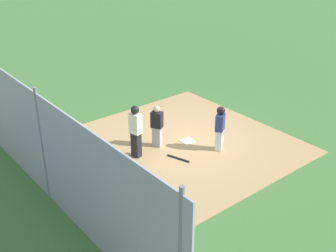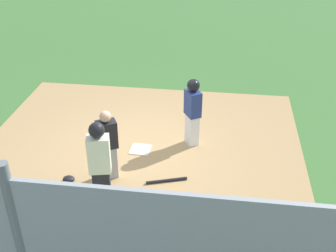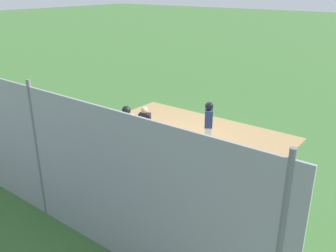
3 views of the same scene
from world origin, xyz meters
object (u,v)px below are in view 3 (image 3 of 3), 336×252
Objects in this scene: catcher at (145,128)px; baseball_bat at (173,158)px; runner at (209,122)px; umpire at (127,133)px; catcher_mask at (123,145)px; home_plate at (174,142)px.

catcher is 1.81× the size of baseball_bat.
catcher is 2.14m from runner.
umpire is at bearing 159.75° from catcher.
catcher_mask is (-0.92, 0.69, -0.91)m from umpire.
runner reaches higher than catcher.
baseball_bat is (0.74, -1.07, 0.02)m from home_plate.
runner is at bearing -74.36° from catcher.
umpire is 1.46m from catcher_mask.
catcher is 1.38m from baseball_bat.
baseball_bat is 3.47× the size of catcher_mask.
umpire is 2.83m from runner.
home_plate is at bearing 47.82° from catcher_mask.
umpire is 1.69m from baseball_bat.
catcher is 1.10m from catcher_mask.
catcher is 0.83× the size of umpire.
home_plate is at bearing -73.79° from baseball_bat.
catcher is 0.94× the size of runner.
home_plate is 1.83× the size of catcher_mask.
umpire reaches higher than catcher.
runner reaches higher than catcher_mask.
runner is at bearing 37.21° from catcher_mask.
umpire is at bearing -36.97° from catcher_mask.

